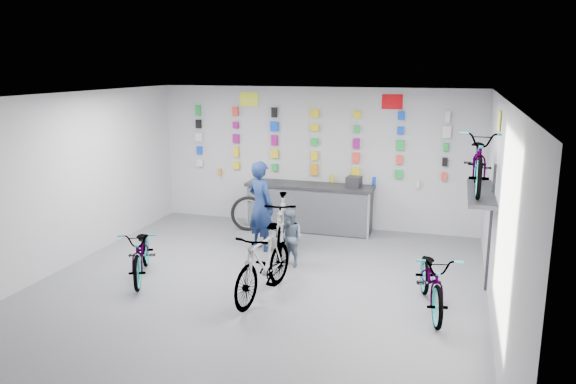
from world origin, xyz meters
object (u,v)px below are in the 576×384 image
(bike_center, at_px, (264,263))
(bike_service, at_px, (282,227))
(customer, at_px, (290,238))
(clerk, at_px, (261,206))
(bike_left, at_px, (142,252))
(bike_right, at_px, (432,279))
(counter, at_px, (309,208))

(bike_center, distance_m, bike_service, 1.82)
(customer, bearing_deg, clerk, 165.28)
(bike_left, distance_m, bike_right, 4.64)
(bike_center, distance_m, customer, 1.41)
(bike_left, relative_size, bike_service, 0.88)
(bike_center, distance_m, clerk, 2.31)
(customer, bearing_deg, bike_left, -122.50)
(bike_service, bearing_deg, customer, -68.52)
(bike_left, bearing_deg, bike_service, 16.00)
(counter, distance_m, clerk, 1.62)
(bike_left, height_order, bike_right, bike_right)
(bike_right, bearing_deg, bike_center, 174.21)
(bike_left, distance_m, bike_center, 2.19)
(bike_center, bearing_deg, bike_service, 106.34)
(bike_service, xyz_separation_m, customer, (0.28, -0.39, -0.07))
(bike_left, height_order, customer, customer)
(bike_service, height_order, customer, bike_service)
(bike_left, relative_size, bike_center, 0.94)
(counter, distance_m, bike_right, 4.30)
(clerk, bearing_deg, customer, 167.04)
(counter, bearing_deg, clerk, -110.85)
(clerk, distance_m, customer, 1.13)
(bike_left, bearing_deg, customer, 4.96)
(bike_service, bearing_deg, clerk, 133.38)
(bike_right, height_order, customer, customer)
(bike_right, relative_size, bike_service, 0.93)
(counter, relative_size, clerk, 1.58)
(counter, distance_m, bike_service, 1.81)
(counter, xyz_separation_m, clerk, (-0.56, -1.47, 0.37))
(bike_center, bearing_deg, customer, 97.64)
(bike_service, relative_size, customer, 1.88)
(bike_service, height_order, clerk, clerk)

